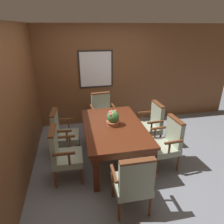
{
  "coord_description": "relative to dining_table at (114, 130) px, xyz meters",
  "views": [
    {
      "loc": [
        -0.71,
        -3.05,
        2.37
      ],
      "look_at": [
        -0.04,
        0.25,
        0.93
      ],
      "focal_mm": 32.0,
      "sensor_mm": 36.0,
      "label": 1
    }
  ],
  "objects": [
    {
      "name": "chair_head_far",
      "position": [
        -0.03,
        1.21,
        -0.13
      ],
      "size": [
        0.57,
        0.52,
        0.93
      ],
      "rotation": [
        0.0,
        0.0,
        0.1
      ],
      "color": "brown",
      "rests_on": "ground_plane"
    },
    {
      "name": "wall_back",
      "position": [
        0.03,
        1.74,
        0.59
      ],
      "size": [
        7.2,
        0.08,
        2.45
      ],
      "color": "brown",
      "rests_on": "ground_plane"
    },
    {
      "name": "chair_right_near",
      "position": [
        0.89,
        -0.37,
        -0.13
      ],
      "size": [
        0.51,
        0.56,
        0.93
      ],
      "rotation": [
        0.0,
        0.0,
        -1.5
      ],
      "color": "brown",
      "rests_on": "ground_plane"
    },
    {
      "name": "ground_plane",
      "position": [
        0.04,
        -0.1,
        -0.63
      ],
      "size": [
        14.0,
        14.0,
        0.0
      ],
      "primitive_type": "plane",
      "color": "gray"
    },
    {
      "name": "chair_left_near",
      "position": [
        -0.91,
        -0.35,
        -0.13
      ],
      "size": [
        0.49,
        0.55,
        0.93
      ],
      "rotation": [
        0.0,
        0.0,
        1.54
      ],
      "color": "brown",
      "rests_on": "ground_plane"
    },
    {
      "name": "chair_head_near",
      "position": [
        0.01,
        -1.21,
        -0.13
      ],
      "size": [
        0.54,
        0.48,
        0.93
      ],
      "rotation": [
        0.0,
        0.0,
        3.14
      ],
      "color": "brown",
      "rests_on": "ground_plane"
    },
    {
      "name": "chair_right_far",
      "position": [
        0.89,
        0.38,
        -0.13
      ],
      "size": [
        0.5,
        0.55,
        0.93
      ],
      "rotation": [
        0.0,
        0.0,
        -1.53
      ],
      "color": "brown",
      "rests_on": "ground_plane"
    },
    {
      "name": "dining_table",
      "position": [
        0.0,
        0.0,
        0.0
      ],
      "size": [
        1.07,
        1.7,
        0.73
      ],
      "color": "#562614",
      "rests_on": "ground_plane"
    },
    {
      "name": "potted_plant",
      "position": [
        -0.01,
        0.02,
        0.23
      ],
      "size": [
        0.25,
        0.25,
        0.29
      ],
      "color": "#9E5638",
      "rests_on": "dining_table"
    },
    {
      "name": "wall_left",
      "position": [
        -1.53,
        -0.1,
        0.59
      ],
      "size": [
        0.06,
        7.2,
        2.45
      ],
      "color": "brown",
      "rests_on": "ground_plane"
    },
    {
      "name": "chair_left_far",
      "position": [
        -0.94,
        0.36,
        -0.13
      ],
      "size": [
        0.51,
        0.56,
        0.93
      ],
      "rotation": [
        0.0,
        0.0,
        1.5
      ],
      "color": "brown",
      "rests_on": "ground_plane"
    }
  ]
}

